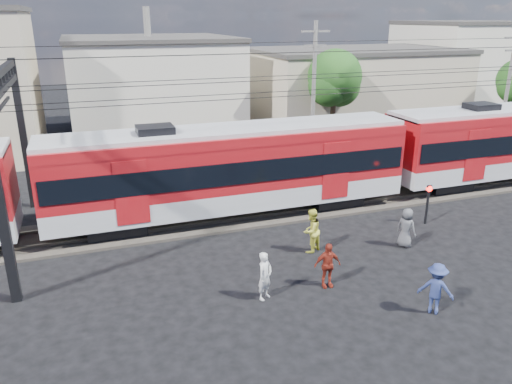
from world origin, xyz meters
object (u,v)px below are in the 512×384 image
pedestrian_a (265,276)px  pedestrian_c (436,289)px  commuter_train (235,166)px  car_silver (504,144)px  crossing_signal (428,197)px

pedestrian_a → pedestrian_c: 5.31m
pedestrian_a → commuter_train: bearing=46.1°
car_silver → pedestrian_c: bearing=142.4°
pedestrian_a → crossing_signal: bearing=-13.2°
pedestrian_c → crossing_signal: 7.33m
pedestrian_a → car_silver: size_ratio=0.43×
commuter_train → pedestrian_a: bearing=-99.6°
car_silver → crossing_signal: crossing_signal is taller
commuter_train → pedestrian_c: 10.32m
pedestrian_c → crossing_signal: bearing=-82.1°
commuter_train → crossing_signal: (7.71, -3.63, -1.15)m
commuter_train → pedestrian_a: commuter_train is taller
car_silver → crossing_signal: bearing=135.5°
commuter_train → pedestrian_c: size_ratio=30.21×
pedestrian_a → car_silver: (21.38, 11.70, -0.17)m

